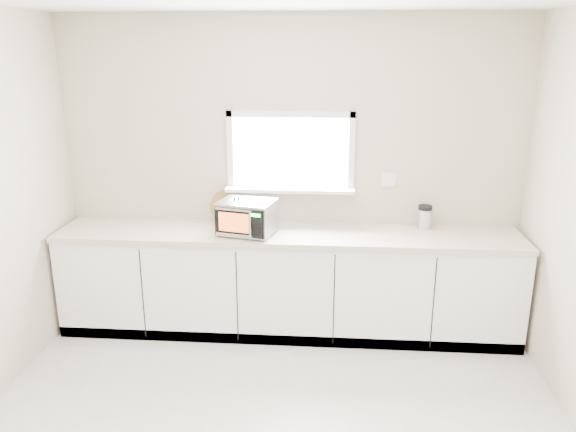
# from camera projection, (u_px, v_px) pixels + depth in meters

# --- Properties ---
(back_wall) EXTENTS (4.00, 0.17, 2.70)m
(back_wall) POSITION_uv_depth(u_px,v_px,m) (291.00, 173.00, 4.91)
(back_wall) COLOR beige
(back_wall) RESTS_ON ground
(cabinets) EXTENTS (3.92, 0.60, 0.88)m
(cabinets) POSITION_uv_depth(u_px,v_px,m) (288.00, 284.00, 4.89)
(cabinets) COLOR white
(cabinets) RESTS_ON ground
(countertop) EXTENTS (3.92, 0.64, 0.04)m
(countertop) POSITION_uv_depth(u_px,v_px,m) (288.00, 234.00, 4.75)
(countertop) COLOR beige
(countertop) RESTS_ON cabinets
(microwave) EXTENTS (0.51, 0.44, 0.29)m
(microwave) POSITION_uv_depth(u_px,v_px,m) (247.00, 217.00, 4.65)
(microwave) COLOR black
(microwave) RESTS_ON countertop
(knife_block) EXTENTS (0.16, 0.23, 0.31)m
(knife_block) POSITION_uv_depth(u_px,v_px,m) (236.00, 216.00, 4.73)
(knife_block) COLOR #432518
(knife_block) RESTS_ON countertop
(cutting_board) EXTENTS (0.29, 0.07, 0.29)m
(cutting_board) POSITION_uv_depth(u_px,v_px,m) (227.00, 206.00, 4.98)
(cutting_board) COLOR olive
(cutting_board) RESTS_ON countertop
(coffee_grinder) EXTENTS (0.14, 0.14, 0.21)m
(coffee_grinder) POSITION_uv_depth(u_px,v_px,m) (425.00, 217.00, 4.80)
(coffee_grinder) COLOR #B3B6BB
(coffee_grinder) RESTS_ON countertop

